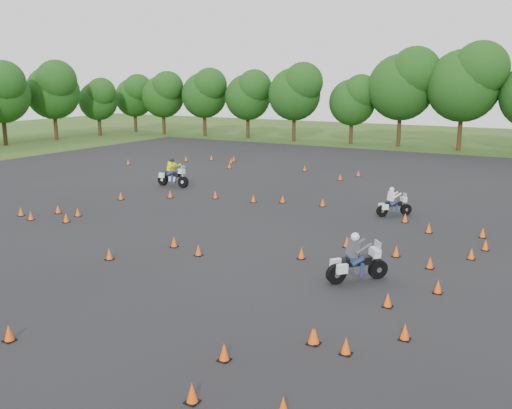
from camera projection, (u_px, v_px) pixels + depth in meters
The scene contains 7 objects.
ground at pixel (209, 250), 24.02m from camera, with size 140.00×140.00×0.00m, color #2D5119.
asphalt_pad at pixel (275, 220), 29.12m from camera, with size 62.00×62.00×0.00m, color black.
treeline at pixel (436, 106), 51.99m from camera, with size 87.15×32.51×11.07m.
traffic_cones at pixel (273, 216), 28.93m from camera, with size 36.36×32.88×0.45m.
rider_grey at pixel (357, 256), 20.18m from camera, with size 2.39×0.73×1.84m, color #42444A, non-canonical shape.
rider_yellow at pixel (172, 173), 37.84m from camera, with size 2.46×0.75×1.90m, color yellow, non-canonical shape.
rider_white at pixel (395, 202), 29.83m from camera, with size 1.98×0.61×1.53m, color silver, non-canonical shape.
Camera 1 is at (13.04, -19.09, 7.10)m, focal length 40.00 mm.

